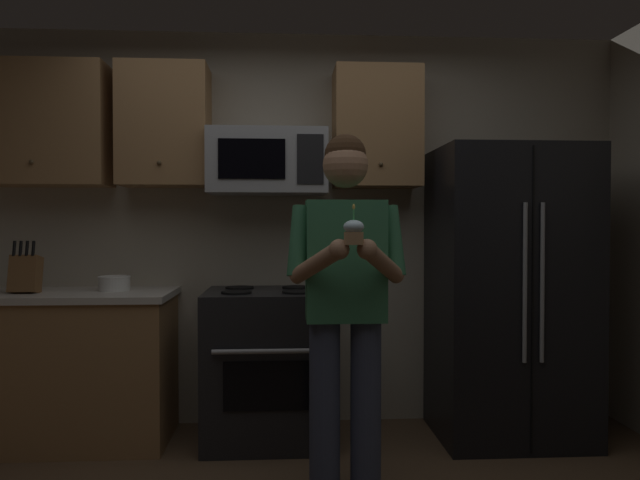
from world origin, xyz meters
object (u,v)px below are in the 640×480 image
(person, at_px, (346,293))
(refrigerator, at_px, (509,293))
(microwave, at_px, (268,162))
(knife_block, at_px, (25,274))
(oven_range, at_px, (268,365))
(cupcake, at_px, (354,232))
(bowl_large_white, at_px, (114,283))

(person, bearing_deg, refrigerator, 35.51)
(microwave, relative_size, refrigerator, 0.41)
(knife_block, bearing_deg, refrigerator, -0.19)
(refrigerator, xyz_separation_m, person, (-1.10, -0.79, 0.10))
(oven_range, distance_m, cupcake, 1.48)
(person, bearing_deg, bowl_large_white, 146.19)
(refrigerator, distance_m, person, 1.36)
(bowl_large_white, distance_m, cupcake, 1.84)
(bowl_large_white, height_order, cupcake, cupcake)
(refrigerator, bearing_deg, microwave, 173.97)
(microwave, bearing_deg, refrigerator, -6.03)
(refrigerator, distance_m, cupcake, 1.62)
(refrigerator, relative_size, knife_block, 5.63)
(oven_range, distance_m, knife_block, 1.54)
(oven_range, relative_size, bowl_large_white, 4.77)
(knife_block, xyz_separation_m, bowl_large_white, (0.49, 0.10, -0.07))
(refrigerator, bearing_deg, oven_range, 178.50)
(refrigerator, relative_size, cupcake, 10.35)
(oven_range, xyz_separation_m, bowl_large_white, (-0.94, 0.07, 0.51))
(cupcake, bearing_deg, microwave, 107.24)
(oven_range, distance_m, person, 1.06)
(refrigerator, bearing_deg, cupcake, -134.68)
(person, bearing_deg, oven_range, 115.58)
(oven_range, bearing_deg, microwave, 89.98)
(oven_range, relative_size, knife_block, 2.91)
(knife_block, height_order, bowl_large_white, knife_block)
(microwave, bearing_deg, cupcake, -72.76)
(cupcake, bearing_deg, refrigerator, 45.32)
(knife_block, bearing_deg, person, -23.55)
(refrigerator, xyz_separation_m, bowl_large_white, (-2.44, 0.11, 0.07))
(microwave, xyz_separation_m, refrigerator, (1.50, -0.16, -0.82))
(oven_range, bearing_deg, refrigerator, -1.50)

